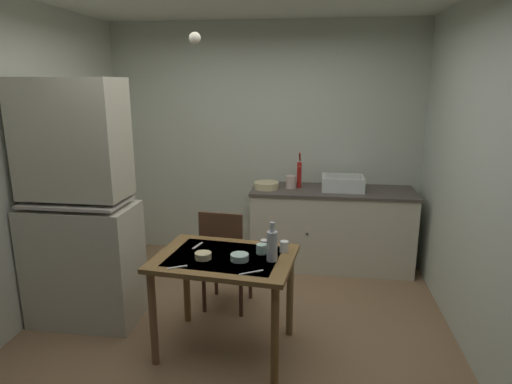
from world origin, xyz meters
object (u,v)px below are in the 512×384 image
(teacup_cream, at_px, (284,247))
(glass_bottle, at_px, (272,245))
(hutch_cabinet, at_px, (80,214))
(sink_basin, at_px, (343,183))
(dining_table, at_px, (225,270))
(mixing_bowl_counter, at_px, (266,185))
(hand_pump, at_px, (299,172))
(serving_bowl_wide, at_px, (203,256))
(chair_far_side, at_px, (225,259))

(teacup_cream, relative_size, glass_bottle, 0.29)
(hutch_cabinet, relative_size, sink_basin, 4.62)
(dining_table, relative_size, teacup_cream, 12.74)
(hutch_cabinet, height_order, mixing_bowl_counter, hutch_cabinet)
(mixing_bowl_counter, distance_m, teacup_cream, 1.55)
(hand_pump, distance_m, glass_bottle, 1.80)
(hutch_cabinet, xyz_separation_m, serving_bowl_wide, (1.12, -0.33, -0.17))
(teacup_cream, bearing_deg, glass_bottle, -112.39)
(serving_bowl_wide, xyz_separation_m, glass_bottle, (0.49, 0.04, 0.09))
(teacup_cream, bearing_deg, dining_table, -161.75)
(hutch_cabinet, height_order, teacup_cream, hutch_cabinet)
(mixing_bowl_counter, distance_m, serving_bowl_wide, 1.76)
(hand_pump, xyz_separation_m, dining_table, (-0.46, -1.76, -0.39))
(sink_basin, height_order, hand_pump, hand_pump)
(hutch_cabinet, bearing_deg, chair_far_side, 16.26)
(serving_bowl_wide, bearing_deg, hand_pump, 71.77)
(chair_far_side, bearing_deg, sink_basin, 46.65)
(hand_pump, xyz_separation_m, mixing_bowl_counter, (-0.35, -0.10, -0.13))
(hand_pump, bearing_deg, chair_far_side, -116.80)
(sink_basin, xyz_separation_m, glass_bottle, (-0.58, -1.75, -0.07))
(hutch_cabinet, distance_m, mixing_bowl_counter, 1.96)
(hutch_cabinet, bearing_deg, serving_bowl_wide, -16.56)
(chair_far_side, bearing_deg, teacup_cream, -39.28)
(dining_table, height_order, serving_bowl_wide, serving_bowl_wide)
(mixing_bowl_counter, distance_m, dining_table, 1.68)
(teacup_cream, bearing_deg, serving_bowl_wide, -159.36)
(hand_pump, xyz_separation_m, serving_bowl_wide, (-0.60, -1.83, -0.26))
(dining_table, bearing_deg, serving_bowl_wide, -152.56)
(sink_basin, height_order, chair_far_side, sink_basin)
(glass_bottle, bearing_deg, serving_bowl_wide, -175.74)
(teacup_cream, bearing_deg, chair_far_side, 140.72)
(hand_pump, bearing_deg, hutch_cabinet, -139.08)
(hand_pump, distance_m, mixing_bowl_counter, 0.38)
(chair_far_side, xyz_separation_m, glass_bottle, (0.48, -0.63, 0.39))
(chair_far_side, relative_size, serving_bowl_wide, 7.83)
(mixing_bowl_counter, bearing_deg, dining_table, -93.93)
(hutch_cabinet, xyz_separation_m, mixing_bowl_counter, (1.38, 1.40, -0.04))
(dining_table, xyz_separation_m, teacup_cream, (0.43, 0.14, 0.15))
(hutch_cabinet, relative_size, glass_bottle, 7.10)
(sink_basin, height_order, mixing_bowl_counter, sink_basin)
(hutch_cabinet, distance_m, serving_bowl_wide, 1.18)
(chair_far_side, bearing_deg, glass_bottle, -52.66)
(hand_pump, distance_m, dining_table, 1.86)
(mixing_bowl_counter, xyz_separation_m, dining_table, (-0.11, -1.66, -0.26))
(mixing_bowl_counter, height_order, serving_bowl_wide, mixing_bowl_counter)
(mixing_bowl_counter, bearing_deg, teacup_cream, -78.39)
(serving_bowl_wide, bearing_deg, sink_basin, 59.04)
(hutch_cabinet, relative_size, serving_bowl_wide, 16.98)
(dining_table, relative_size, serving_bowl_wide, 8.96)
(chair_far_side, distance_m, teacup_cream, 0.78)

